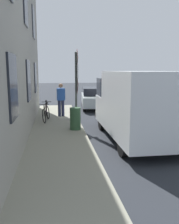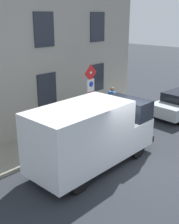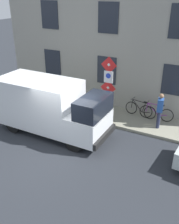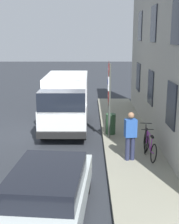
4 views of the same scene
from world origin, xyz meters
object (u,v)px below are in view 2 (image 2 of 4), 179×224
object	(u,v)px
litter_bin	(79,128)
sign_post_stacked	(91,92)
delivery_van	(92,133)
bicycle_purple	(98,110)
bicycle_black	(87,113)
pedestrian	(112,102)

from	to	relation	value
litter_bin	sign_post_stacked	bearing A→B (deg)	-103.97
sign_post_stacked	litter_bin	distance (m)	1.72
delivery_van	litter_bin	world-z (taller)	delivery_van
delivery_van	litter_bin	size ratio (longest dim) A/B	5.93
bicycle_purple	bicycle_black	distance (m)	0.83
pedestrian	litter_bin	bearing A→B (deg)	0.19
pedestrian	delivery_van	bearing A→B (deg)	20.90
bicycle_purple	litter_bin	distance (m)	2.95
bicycle_purple	pedestrian	world-z (taller)	pedestrian
litter_bin	bicycle_black	bearing A→B (deg)	-56.25
bicycle_purple	bicycle_black	bearing A→B (deg)	-2.96
sign_post_stacked	bicycle_black	xyz separation A→B (m)	(1.38, -1.26, -1.68)
bicycle_purple	bicycle_black	size ratio (longest dim) A/B	1.00
sign_post_stacked	litter_bin	size ratio (longest dim) A/B	3.52
bicycle_black	litter_bin	bearing A→B (deg)	41.88
bicycle_purple	pedestrian	size ratio (longest dim) A/B	1.00
bicycle_black	pedestrian	bearing A→B (deg)	154.43
delivery_van	bicycle_black	xyz separation A→B (m)	(3.28, -3.28, -0.82)
bicycle_black	pedestrian	distance (m)	1.47
delivery_van	pedestrian	size ratio (longest dim) A/B	3.10
bicycle_black	bicycle_purple	bearing A→B (deg)	-171.96
pedestrian	litter_bin	xyz separation A→B (m)	(-0.48, 2.98, -0.48)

